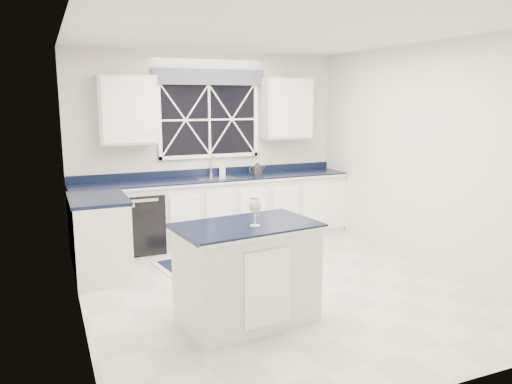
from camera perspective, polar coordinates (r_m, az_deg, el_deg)
name	(u,v)px	position (r m, az deg, el deg)	size (l,w,h in m)	color
ground	(274,287)	(5.61, 2.02, -10.79)	(4.50, 4.50, 0.00)	silver
back_wall	(209,147)	(7.35, -5.42, 5.13)	(4.00, 0.10, 2.70)	silver
base_cabinets	(197,216)	(6.96, -6.71, -2.72)	(3.99, 1.60, 0.90)	silver
countertop	(216,179)	(7.13, -4.62, 1.48)	(3.98, 0.64, 0.04)	black
dishwasher	(139,221)	(6.96, -13.18, -3.27)	(0.60, 0.58, 0.82)	black
window	(209,114)	(7.28, -5.37, 8.86)	(1.65, 0.09, 1.26)	black
upper_cabinets	(212,109)	(7.16, -5.07, 9.40)	(3.10, 0.34, 0.90)	silver
faucet	(211,165)	(7.28, -5.13, 3.09)	(0.05, 0.20, 0.30)	#B0B0B2
island	(247,273)	(4.64, -1.03, -9.24)	(1.34, 0.90, 0.94)	silver
rug	(206,261)	(6.43, -5.72, -7.90)	(1.33, 0.93, 0.02)	beige
kettle	(257,169)	(7.40, 0.14, 2.66)	(0.25, 0.16, 0.18)	#323235
wine_glass	(255,206)	(4.38, -0.11, -1.58)	(0.11, 0.11, 0.27)	silver
soap_bottle	(223,169)	(7.37, -3.85, 2.68)	(0.08, 0.09, 0.19)	silver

